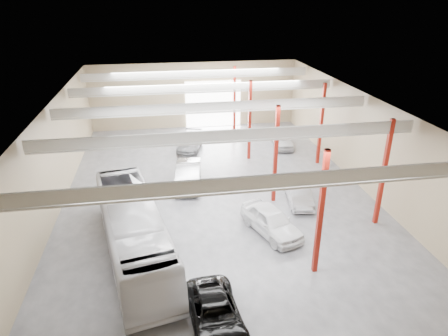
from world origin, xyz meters
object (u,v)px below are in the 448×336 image
object	(u,v)px
car_row_b	(188,175)
car_right_near	(299,193)
coach_bus	(133,231)
car_row_c	(190,143)
black_sedan	(216,315)
car_row_a	(271,221)
car_right_far	(282,139)

from	to	relation	value
car_row_b	car_right_near	size ratio (longest dim) A/B	1.23
coach_bus	car_row_c	size ratio (longest dim) A/B	2.51
black_sedan	car_row_b	world-z (taller)	car_row_b
black_sedan	car_row_c	xyz separation A→B (m)	(0.80, 22.00, 0.02)
car_row_b	car_row_c	world-z (taller)	car_row_b
black_sedan	car_row_a	size ratio (longest dim) A/B	1.00
coach_bus	car_right_near	size ratio (longest dim) A/B	2.83
car_right_near	car_row_a	bearing A→B (deg)	-122.40
black_sedan	car_row_a	xyz separation A→B (m)	(4.50, 7.00, 0.15)
black_sedan	car_row_c	size ratio (longest dim) A/B	1.01
coach_bus	car_right_far	bearing A→B (deg)	37.86
coach_bus	car_row_c	bearing A→B (deg)	62.83
black_sedan	car_row_c	bearing A→B (deg)	83.97
black_sedan	car_right_far	bearing A→B (deg)	61.88
black_sedan	car_row_b	xyz separation A→B (m)	(0.00, 14.50, 0.19)
car_row_a	car_right_near	distance (m)	4.62
car_row_b	car_right_near	world-z (taller)	car_row_b
car_right_far	car_right_near	bearing A→B (deg)	-93.76
car_row_a	car_row_b	distance (m)	8.75
black_sedan	car_right_near	bearing A→B (deg)	50.54
coach_bus	car_right_near	xyz separation A→B (m)	(11.21, 4.60, -0.97)
coach_bus	car_right_near	distance (m)	12.16
car_row_c	car_right_far	world-z (taller)	car_right_far
black_sedan	car_right_far	distance (m)	23.51
black_sedan	car_right_far	world-z (taller)	car_right_far
black_sedan	car_row_c	distance (m)	22.01
black_sedan	car_row_b	distance (m)	14.50
coach_bus	black_sedan	bearing A→B (deg)	-69.38
car_row_c	car_right_far	bearing A→B (deg)	11.39
car_row_a	car_row_b	xyz separation A→B (m)	(-4.50, 7.50, 0.04)
car_row_b	car_right_near	bearing A→B (deg)	-20.34
car_row_b	car_row_c	bearing A→B (deg)	91.57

